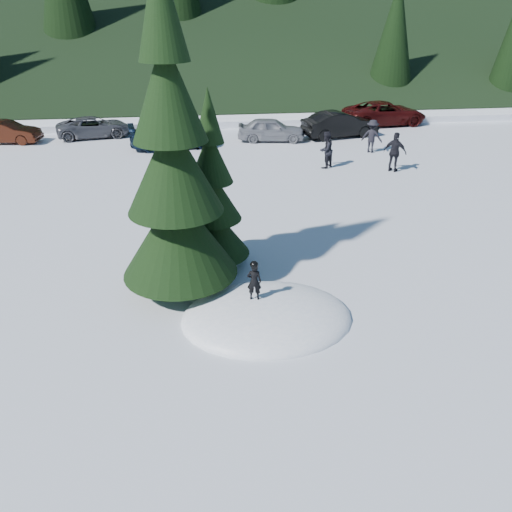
{
  "coord_description": "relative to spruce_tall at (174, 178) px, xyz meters",
  "views": [
    {
      "loc": [
        -1.63,
        -10.75,
        7.37
      ],
      "look_at": [
        -0.1,
        1.45,
        1.1
      ],
      "focal_mm": 35.0,
      "sensor_mm": 36.0,
      "label": 1
    }
  ],
  "objects": [
    {
      "name": "car_2",
      "position": [
        -5.39,
        18.91,
        -2.71
      ],
      "size": [
        4.68,
        2.8,
        1.22
      ],
      "primitive_type": "imported",
      "rotation": [
        0.0,
        0.0,
        1.76
      ],
      "color": "#47484E",
      "rests_on": "ground"
    },
    {
      "name": "adult_2",
      "position": [
        10.18,
        13.51,
        -2.44
      ],
      "size": [
        1.3,
        1.17,
        1.75
      ],
      "primitive_type": "imported",
      "rotation": [
        0.0,
        0.0,
        2.56
      ],
      "color": "black",
      "rests_on": "ground"
    },
    {
      "name": "spruce_tall",
      "position": [
        0.0,
        0.0,
        0.0
      ],
      "size": [
        3.2,
        3.2,
        8.6
      ],
      "color": "#312010",
      "rests_on": "ground"
    },
    {
      "name": "snow_mound",
      "position": [
        2.2,
        -1.8,
        -3.32
      ],
      "size": [
        4.48,
        3.52,
        0.96
      ],
      "primitive_type": "ellipsoid",
      "color": "white",
      "rests_on": "ground"
    },
    {
      "name": "car_6",
      "position": [
        13.31,
        20.05,
        -2.55
      ],
      "size": [
        5.78,
        3.19,
        1.53
      ],
      "primitive_type": "imported",
      "rotation": [
        0.0,
        0.0,
        1.69
      ],
      "color": "#350A09",
      "rests_on": "ground"
    },
    {
      "name": "spruce_short",
      "position": [
        1.0,
        1.4,
        -1.22
      ],
      "size": [
        2.2,
        2.2,
        5.37
      ],
      "color": "#312010",
      "rests_on": "ground"
    },
    {
      "name": "adult_1",
      "position": [
        10.12,
        10.0,
        -2.37
      ],
      "size": [
        1.15,
        1.06,
        1.89
      ],
      "primitive_type": "imported",
      "rotation": [
        0.0,
        0.0,
        2.46
      ],
      "color": "black",
      "rests_on": "ground"
    },
    {
      "name": "adult_0",
      "position": [
        6.97,
        11.01,
        -2.43
      ],
      "size": [
        1.1,
        1.09,
        1.79
      ],
      "primitive_type": "imported",
      "rotation": [
        0.0,
        0.0,
        3.89
      ],
      "color": "black",
      "rests_on": "ground"
    },
    {
      "name": "car_5",
      "position": [
        9.4,
        17.09,
        -2.56
      ],
      "size": [
        4.86,
        2.64,
        1.52
      ],
      "primitive_type": "imported",
      "rotation": [
        0.0,
        0.0,
        1.81
      ],
      "color": "black",
      "rests_on": "ground"
    },
    {
      "name": "child_skier",
      "position": [
        1.9,
        -1.56,
        -2.33
      ],
      "size": [
        0.41,
        0.31,
        1.02
      ],
      "primitive_type": "imported",
      "rotation": [
        0.0,
        0.0,
        2.96
      ],
      "color": "black",
      "rests_on": "snow_mound"
    },
    {
      "name": "car_1",
      "position": [
        -10.26,
        18.08,
        -2.68
      ],
      "size": [
        4.0,
        1.8,
        1.27
      ],
      "primitive_type": "imported",
      "rotation": [
        0.0,
        0.0,
        1.45
      ],
      "color": "black",
      "rests_on": "ground"
    },
    {
      "name": "car_3",
      "position": [
        -0.57,
        15.84,
        -2.62
      ],
      "size": [
        5.07,
        2.66,
        1.4
      ],
      "primitive_type": "imported",
      "rotation": [
        0.0,
        0.0,
        1.72
      ],
      "color": "black",
      "rests_on": "ground"
    },
    {
      "name": "car_4",
      "position": [
        5.14,
        16.68,
        -2.65
      ],
      "size": [
        4.13,
        2.13,
        1.34
      ],
      "primitive_type": "imported",
      "rotation": [
        0.0,
        0.0,
        1.43
      ],
      "color": "gray",
      "rests_on": "ground"
    },
    {
      "name": "ground",
      "position": [
        2.2,
        -1.8,
        -3.32
      ],
      "size": [
        200.0,
        200.0,
        0.0
      ],
      "primitive_type": "plane",
      "color": "white",
      "rests_on": "ground"
    }
  ]
}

